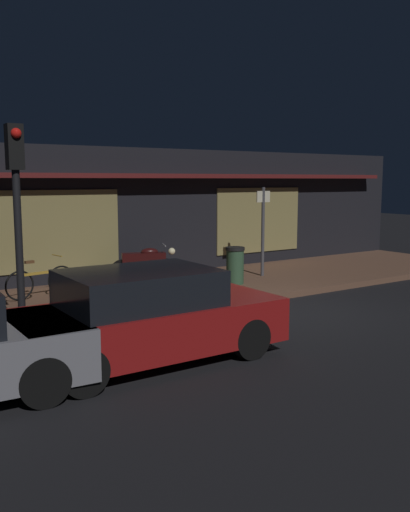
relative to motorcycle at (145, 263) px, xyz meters
name	(u,v)px	position (x,y,z in m)	size (l,w,h in m)	color
ground_plane	(290,312)	(1.32, -3.98, -0.65)	(60.00, 60.00, 0.00)	black
sidewalk_slab	(210,286)	(1.32, -0.98, -0.57)	(18.00, 4.00, 0.15)	brown
storefront_building	(147,211)	(1.32, 2.41, 1.16)	(18.00, 3.30, 3.60)	black
motorcycle	(145,263)	(0.00, 0.00, 0.00)	(1.63, 0.81, 0.97)	black
bicycle_parked	(41,281)	(-2.78, -0.34, -0.14)	(1.64, 0.45, 0.91)	black
sign_post	(263,226)	(3.11, -0.89, 0.86)	(0.44, 0.09, 2.40)	#47474C
trash_bin	(235,265)	(1.79, -1.42, -0.03)	(0.48, 0.48, 0.93)	#2D4C33
traffic_light_pole	(17,197)	(-4.07, -3.56, 1.83)	(0.24, 0.33, 3.60)	black
parked_car_far	(146,316)	(-2.66, -5.15, 0.06)	(4.11, 1.79, 1.42)	black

